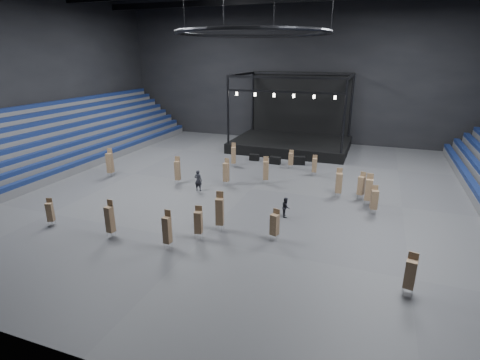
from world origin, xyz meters
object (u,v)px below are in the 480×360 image
(stage, at_px, (292,137))
(man_center, at_px, (198,180))
(flight_case_right, at_px, (299,160))
(chair_stack_4, at_px, (198,222))
(chair_stack_8, at_px, (315,165))
(chair_stack_13, at_px, (177,170))
(crew_member, at_px, (286,207))
(chair_stack_7, at_px, (410,273))
(chair_stack_17, at_px, (110,219))
(chair_stack_14, at_px, (234,155))
(chair_stack_15, at_px, (374,199))
(flight_case_left, at_px, (254,157))
(chair_stack_16, at_px, (361,185))
(chair_stack_9, at_px, (275,224))
(chair_stack_5, at_px, (110,162))
(chair_stack_3, at_px, (291,159))
(chair_stack_2, at_px, (266,170))
(flight_case_mid, at_px, (275,160))
(chair_stack_1, at_px, (50,211))
(chair_stack_0, at_px, (339,182))
(chair_stack_12, at_px, (220,211))
(chair_stack_6, at_px, (226,172))
(chair_stack_11, at_px, (369,189))
(chair_stack_10, at_px, (167,229))

(stage, relative_size, man_center, 7.43)
(flight_case_right, xyz_separation_m, chair_stack_4, (-2.60, -19.23, 0.73))
(chair_stack_8, relative_size, chair_stack_13, 0.80)
(chair_stack_13, bearing_deg, crew_member, -34.37)
(chair_stack_7, distance_m, chair_stack_17, 17.96)
(chair_stack_14, xyz_separation_m, chair_stack_15, (14.33, -7.97, -0.12))
(man_center, bearing_deg, chair_stack_17, 80.97)
(flight_case_left, height_order, chair_stack_16, chair_stack_16)
(stage, xyz_separation_m, chair_stack_9, (4.48, -24.94, -0.32))
(flight_case_left, xyz_separation_m, chair_stack_4, (2.43, -19.07, 0.81))
(chair_stack_5, xyz_separation_m, crew_member, (18.29, -3.33, -0.71))
(man_center, bearing_deg, chair_stack_3, -123.36)
(stage, distance_m, chair_stack_2, 14.45)
(flight_case_mid, bearing_deg, chair_stack_15, -45.06)
(chair_stack_1, height_order, man_center, chair_stack_1)
(chair_stack_0, height_order, chair_stack_12, chair_stack_12)
(chair_stack_6, relative_size, chair_stack_12, 0.92)
(chair_stack_2, relative_size, chair_stack_15, 1.14)
(chair_stack_0, xyz_separation_m, chair_stack_9, (-2.99, -9.23, -0.17))
(chair_stack_11, xyz_separation_m, chair_stack_16, (-0.61, 1.19, -0.14))
(chair_stack_14, bearing_deg, chair_stack_11, -39.26)
(chair_stack_3, xyz_separation_m, chair_stack_13, (-8.69, -8.44, 0.28))
(chair_stack_9, relative_size, chair_stack_11, 0.82)
(chair_stack_0, height_order, chair_stack_5, chair_stack_5)
(chair_stack_5, bearing_deg, man_center, -12.46)
(chair_stack_0, bearing_deg, flight_case_mid, 122.30)
(stage, relative_size, chair_stack_16, 6.05)
(stage, height_order, man_center, stage)
(chair_stack_7, height_order, chair_stack_10, chair_stack_10)
(chair_stack_14, bearing_deg, chair_stack_0, -39.79)
(chair_stack_10, bearing_deg, chair_stack_13, 118.67)
(chair_stack_16, bearing_deg, chair_stack_7, -56.87)
(flight_case_mid, height_order, chair_stack_13, chair_stack_13)
(chair_stack_5, distance_m, chair_stack_9, 19.84)
(flight_case_left, relative_size, flight_case_mid, 0.92)
(chair_stack_5, xyz_separation_m, chair_stack_9, (18.49, -7.20, -0.32))
(chair_stack_3, xyz_separation_m, chair_stack_10, (-3.31, -19.33, 0.23))
(chair_stack_14, xyz_separation_m, chair_stack_17, (-1.70, -17.87, 0.00))
(flight_case_left, distance_m, chair_stack_12, 17.81)
(chair_stack_14, bearing_deg, chair_stack_2, -55.29)
(chair_stack_11, relative_size, chair_stack_16, 1.12)
(chair_stack_0, xyz_separation_m, chair_stack_6, (-9.94, -0.44, -0.02))
(stage, relative_size, flight_case_right, 10.46)
(chair_stack_2, xyz_separation_m, chair_stack_7, (11.50, -13.80, -0.10))
(flight_case_left, height_order, chair_stack_7, chair_stack_7)
(flight_case_mid, distance_m, chair_stack_14, 4.71)
(chair_stack_13, bearing_deg, stage, 52.81)
(chair_stack_1, bearing_deg, chair_stack_7, -23.48)
(chair_stack_5, relative_size, chair_stack_17, 1.10)
(flight_case_left, distance_m, crew_member, 15.40)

